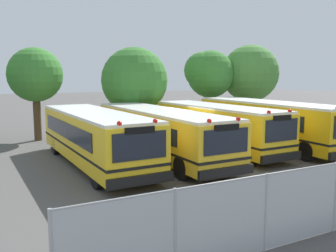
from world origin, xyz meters
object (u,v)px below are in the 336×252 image
(school_bus_0, at_px, (95,136))
(tree_3, at_px, (208,73))
(school_bus_1, at_px, (159,131))
(tree_2, at_px, (132,81))
(tree_1, at_px, (37,76))
(school_bus_2, at_px, (216,126))
(school_bus_3, at_px, (268,121))
(tree_4, at_px, (249,72))

(school_bus_0, relative_size, tree_3, 1.67)
(school_bus_1, height_order, tree_2, tree_2)
(school_bus_0, distance_m, tree_1, 8.87)
(school_bus_2, height_order, tree_2, tree_2)
(school_bus_1, height_order, tree_1, tree_1)
(school_bus_3, bearing_deg, school_bus_2, -3.14)
(school_bus_2, bearing_deg, school_bus_3, 174.00)
(school_bus_3, bearing_deg, tree_2, -51.23)
(school_bus_0, bearing_deg, tree_4, -156.73)
(school_bus_0, height_order, tree_4, tree_4)
(school_bus_2, xyz_separation_m, tree_2, (-2.12, 7.14, 2.46))
(tree_4, bearing_deg, school_bus_3, -122.18)
(tree_3, distance_m, tree_4, 3.56)
(school_bus_1, height_order, tree_4, tree_4)
(school_bus_2, relative_size, tree_2, 1.60)
(school_bus_3, relative_size, tree_4, 1.67)
(tree_2, height_order, tree_4, tree_4)
(school_bus_1, relative_size, tree_2, 1.88)
(school_bus_0, xyz_separation_m, school_bus_1, (3.42, 0.12, -0.02))
(tree_3, bearing_deg, tree_4, -13.69)
(school_bus_0, distance_m, school_bus_1, 3.42)
(school_bus_0, relative_size, tree_2, 1.68)
(school_bus_1, distance_m, school_bus_3, 7.19)
(school_bus_2, height_order, tree_3, tree_3)
(tree_1, bearing_deg, school_bus_1, -60.15)
(school_bus_2, bearing_deg, tree_2, -74.94)
(school_bus_1, relative_size, tree_1, 1.93)
(school_bus_0, relative_size, school_bus_2, 1.05)
(tree_1, bearing_deg, tree_2, -9.45)
(school_bus_3, height_order, tree_4, tree_4)
(school_bus_0, distance_m, school_bus_2, 7.05)
(tree_1, bearing_deg, tree_3, -2.40)
(tree_1, height_order, tree_2, tree_2)
(school_bus_1, xyz_separation_m, tree_2, (1.51, 7.16, 2.49))
(tree_1, distance_m, tree_2, 6.30)
(school_bus_3, relative_size, tree_2, 1.82)
(tree_3, bearing_deg, school_bus_0, -146.15)
(tree_4, bearing_deg, tree_3, 166.31)
(school_bus_3, xyz_separation_m, tree_3, (0.99, 7.91, 2.95))
(school_bus_3, height_order, tree_1, tree_1)
(school_bus_0, distance_m, tree_2, 9.13)
(tree_1, xyz_separation_m, tree_3, (12.87, -0.54, 0.22))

